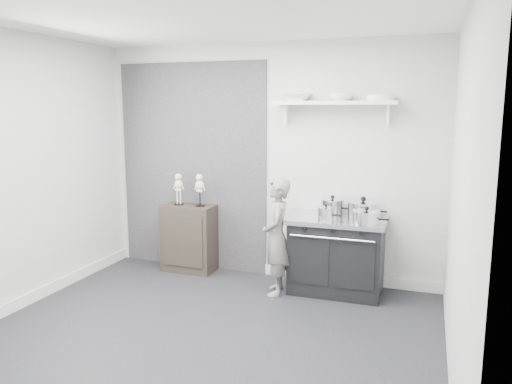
# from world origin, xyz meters

# --- Properties ---
(ground) EXTENTS (4.00, 4.00, 0.00)m
(ground) POSITION_xyz_m (0.00, 0.00, 0.00)
(ground) COLOR black
(ground) RESTS_ON ground
(room_shell) EXTENTS (4.02, 3.62, 2.71)m
(room_shell) POSITION_xyz_m (-0.09, 0.15, 1.64)
(room_shell) COLOR beige
(room_shell) RESTS_ON ground
(wall_shelf) EXTENTS (1.30, 0.26, 0.24)m
(wall_shelf) POSITION_xyz_m (0.80, 1.68, 2.01)
(wall_shelf) COLOR white
(wall_shelf) RESTS_ON room_shell
(stove) EXTENTS (1.02, 0.64, 0.82)m
(stove) POSITION_xyz_m (0.90, 1.48, 0.41)
(stove) COLOR black
(stove) RESTS_ON ground
(side_cabinet) EXTENTS (0.62, 0.36, 0.81)m
(side_cabinet) POSITION_xyz_m (-0.92, 1.61, 0.40)
(side_cabinet) COLOR black
(side_cabinet) RESTS_ON ground
(child) EXTENTS (0.41, 0.52, 1.25)m
(child) POSITION_xyz_m (0.30, 1.22, 0.62)
(child) COLOR slate
(child) RESTS_ON ground
(pot_back_left) EXTENTS (0.34, 0.25, 0.22)m
(pot_back_left) POSITION_xyz_m (0.81, 1.62, 0.90)
(pot_back_left) COLOR silver
(pot_back_left) RESTS_ON stove
(pot_back_right) EXTENTS (0.42, 0.33, 0.23)m
(pot_back_right) POSITION_xyz_m (1.15, 1.59, 0.90)
(pot_back_right) COLOR silver
(pot_back_right) RESTS_ON stove
(pot_front_right) EXTENTS (0.35, 0.27, 0.18)m
(pot_front_right) POSITION_xyz_m (1.22, 1.29, 0.89)
(pot_front_right) COLOR silver
(pot_front_right) RESTS_ON stove
(pot_front_center) EXTENTS (0.26, 0.17, 0.17)m
(pot_front_center) POSITION_xyz_m (0.80, 1.33, 0.89)
(pot_front_center) COLOR silver
(pot_front_center) RESTS_ON stove
(skeleton_full) EXTENTS (0.12, 0.08, 0.44)m
(skeleton_full) POSITION_xyz_m (-1.05, 1.61, 1.03)
(skeleton_full) COLOR beige
(skeleton_full) RESTS_ON side_cabinet
(skeleton_torso) EXTENTS (0.12, 0.08, 0.44)m
(skeleton_torso) POSITION_xyz_m (-0.77, 1.61, 1.03)
(skeleton_torso) COLOR beige
(skeleton_torso) RESTS_ON side_cabinet
(bowl_large) EXTENTS (0.34, 0.34, 0.08)m
(bowl_large) POSITION_xyz_m (0.37, 1.67, 2.08)
(bowl_large) COLOR white
(bowl_large) RESTS_ON wall_shelf
(bowl_small) EXTENTS (0.25, 0.25, 0.08)m
(bowl_small) POSITION_xyz_m (0.86, 1.67, 2.08)
(bowl_small) COLOR white
(bowl_small) RESTS_ON wall_shelf
(plate_stack) EXTENTS (0.28, 0.28, 0.06)m
(plate_stack) POSITION_xyz_m (1.27, 1.67, 2.07)
(plate_stack) COLOR white
(plate_stack) RESTS_ON wall_shelf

